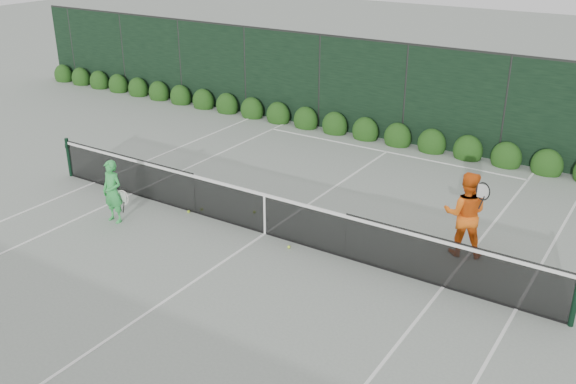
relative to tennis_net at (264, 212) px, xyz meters
The scene contains 8 objects.
ground 0.53m from the tennis_net, ahead, with size 80.00×80.00×0.00m, color gray.
tennis_net is the anchor object (origin of this frame).
player_woman 3.52m from the tennis_net, 157.87° to the right, with size 0.62×0.35×1.47m.
player_man 4.26m from the tennis_net, 20.59° to the left, with size 1.06×0.93×1.82m.
court_lines 0.53m from the tennis_net, ahead, with size 11.03×23.83×0.01m.
windscreen_fence 2.88m from the tennis_net, 89.49° to the right, with size 32.00×21.07×3.06m.
hedge_row 7.16m from the tennis_net, 89.80° to the left, with size 31.66×0.65×0.94m.
tennis_balls 1.13m from the tennis_net, behind, with size 3.03×1.09×0.07m.
Camera 1 is at (7.31, -10.39, 6.49)m, focal length 40.00 mm.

